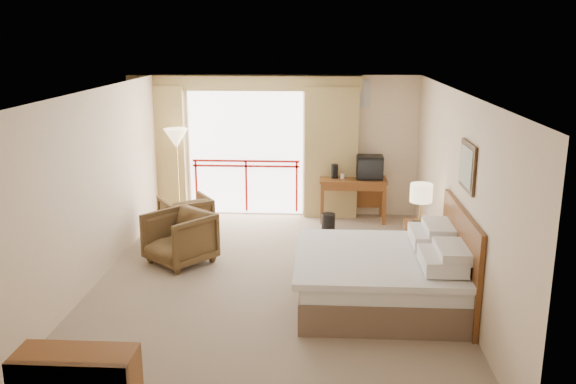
# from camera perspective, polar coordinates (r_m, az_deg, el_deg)

# --- Properties ---
(floor) EXTENTS (7.00, 7.00, 0.00)m
(floor) POSITION_cam_1_polar(r_m,az_deg,el_deg) (8.78, -1.45, -8.45)
(floor) COLOR gray
(floor) RESTS_ON ground
(ceiling) EXTENTS (7.00, 7.00, 0.00)m
(ceiling) POSITION_cam_1_polar(r_m,az_deg,el_deg) (8.12, -1.57, 9.38)
(ceiling) COLOR white
(ceiling) RESTS_ON wall_back
(wall_back) EXTENTS (5.00, 0.00, 5.00)m
(wall_back) POSITION_cam_1_polar(r_m,az_deg,el_deg) (11.76, -0.09, 4.34)
(wall_back) COLOR beige
(wall_back) RESTS_ON ground
(wall_front) EXTENTS (5.00, 0.00, 5.00)m
(wall_front) POSITION_cam_1_polar(r_m,az_deg,el_deg) (5.05, -4.86, -9.78)
(wall_front) COLOR beige
(wall_front) RESTS_ON ground
(wall_left) EXTENTS (0.00, 7.00, 7.00)m
(wall_left) POSITION_cam_1_polar(r_m,az_deg,el_deg) (8.91, -17.75, 0.34)
(wall_left) COLOR beige
(wall_left) RESTS_ON ground
(wall_right) EXTENTS (0.00, 7.00, 7.00)m
(wall_right) POSITION_cam_1_polar(r_m,az_deg,el_deg) (8.52, 15.50, -0.13)
(wall_right) COLOR beige
(wall_right) RESTS_ON ground
(balcony_door) EXTENTS (2.40, 0.00, 2.40)m
(balcony_door) POSITION_cam_1_polar(r_m,az_deg,el_deg) (11.84, -3.96, 3.64)
(balcony_door) COLOR white
(balcony_door) RESTS_ON wall_back
(balcony_railing) EXTENTS (2.09, 0.03, 1.02)m
(balcony_railing) POSITION_cam_1_polar(r_m,az_deg,el_deg) (11.90, -3.94, 1.79)
(balcony_railing) COLOR #A3120D
(balcony_railing) RESTS_ON wall_back
(curtain_left) EXTENTS (1.00, 0.26, 2.50)m
(curtain_left) POSITION_cam_1_polar(r_m,az_deg,el_deg) (12.03, -11.89, 3.77)
(curtain_left) COLOR #98804E
(curtain_left) RESTS_ON wall_back
(curtain_right) EXTENTS (1.00, 0.26, 2.50)m
(curtain_right) POSITION_cam_1_polar(r_m,az_deg,el_deg) (11.61, 4.07, 3.67)
(curtain_right) COLOR #98804E
(curtain_right) RESTS_ON wall_back
(valance) EXTENTS (4.40, 0.22, 0.28)m
(valance) POSITION_cam_1_polar(r_m,az_deg,el_deg) (11.57, -4.14, 10.13)
(valance) COLOR #98804E
(valance) RESTS_ON wall_back
(hvac_vent) EXTENTS (0.50, 0.04, 0.50)m
(hvac_vent) POSITION_cam_1_polar(r_m,az_deg,el_deg) (11.59, 6.41, 9.09)
(hvac_vent) COLOR silver
(hvac_vent) RESTS_ON wall_back
(bed) EXTENTS (2.13, 2.06, 0.97)m
(bed) POSITION_cam_1_polar(r_m,az_deg,el_deg) (8.10, 8.89, -7.79)
(bed) COLOR brown
(bed) RESTS_ON floor
(headboard) EXTENTS (0.06, 2.10, 1.30)m
(headboard) POSITION_cam_1_polar(r_m,az_deg,el_deg) (8.15, 15.75, -5.96)
(headboard) COLOR #5E3014
(headboard) RESTS_ON wall_right
(framed_art) EXTENTS (0.04, 0.72, 0.60)m
(framed_art) POSITION_cam_1_polar(r_m,az_deg,el_deg) (7.83, 16.43, 2.30)
(framed_art) COLOR #321D0B
(framed_art) RESTS_ON wall_right
(nightstand) EXTENTS (0.50, 0.58, 0.66)m
(nightstand) POSITION_cam_1_polar(r_m,az_deg,el_deg) (9.49, 12.15, -4.86)
(nightstand) COLOR #5E3014
(nightstand) RESTS_ON floor
(table_lamp) EXTENTS (0.33, 0.33, 0.59)m
(table_lamp) POSITION_cam_1_polar(r_m,az_deg,el_deg) (9.31, 12.36, -0.16)
(table_lamp) COLOR tan
(table_lamp) RESTS_ON nightstand
(phone) EXTENTS (0.20, 0.16, 0.08)m
(phone) POSITION_cam_1_polar(r_m,az_deg,el_deg) (9.22, 12.10, -2.98)
(phone) COLOR black
(phone) RESTS_ON nightstand
(desk) EXTENTS (1.25, 0.60, 0.82)m
(desk) POSITION_cam_1_polar(r_m,az_deg,el_deg) (11.57, 6.07, 0.47)
(desk) COLOR #5E3014
(desk) RESTS_ON floor
(tv) EXTENTS (0.49, 0.39, 0.44)m
(tv) POSITION_cam_1_polar(r_m,az_deg,el_deg) (11.44, 7.64, 2.30)
(tv) COLOR black
(tv) RESTS_ON desk
(coffee_maker) EXTENTS (0.15, 0.15, 0.27)m
(coffee_maker) POSITION_cam_1_polar(r_m,az_deg,el_deg) (11.44, 4.37, 1.95)
(coffee_maker) COLOR black
(coffee_maker) RESTS_ON desk
(cup) EXTENTS (0.07, 0.07, 0.10)m
(cup) POSITION_cam_1_polar(r_m,az_deg,el_deg) (11.41, 5.12, 1.46)
(cup) COLOR white
(cup) RESTS_ON desk
(wastebasket) EXTENTS (0.29, 0.29, 0.31)m
(wastebasket) POSITION_cam_1_polar(r_m,az_deg,el_deg) (11.02, 3.79, -2.80)
(wastebasket) COLOR black
(wastebasket) RESTS_ON floor
(armchair_far) EXTENTS (1.09, 1.10, 0.73)m
(armchair_far) POSITION_cam_1_polar(r_m,az_deg,el_deg) (10.81, -9.46, -4.17)
(armchair_far) COLOR #47321A
(armchair_far) RESTS_ON floor
(armchair_near) EXTENTS (1.23, 1.24, 0.81)m
(armchair_near) POSITION_cam_1_polar(r_m,az_deg,el_deg) (9.64, -10.00, -6.54)
(armchair_near) COLOR #47321A
(armchair_near) RESTS_ON floor
(side_table) EXTENTS (0.53, 0.53, 0.58)m
(side_table) POSITION_cam_1_polar(r_m,az_deg,el_deg) (10.23, -10.73, -2.96)
(side_table) COLOR #321D0B
(side_table) RESTS_ON floor
(book) EXTENTS (0.16, 0.22, 0.02)m
(book) POSITION_cam_1_polar(r_m,az_deg,el_deg) (10.18, -10.78, -1.95)
(book) COLOR white
(book) RESTS_ON side_table
(floor_lamp) EXTENTS (0.45, 0.45, 1.75)m
(floor_lamp) POSITION_cam_1_polar(r_m,az_deg,el_deg) (11.50, -10.41, 4.65)
(floor_lamp) COLOR tan
(floor_lamp) RESTS_ON floor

